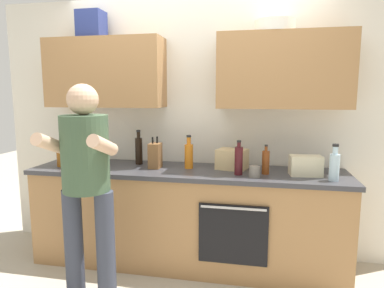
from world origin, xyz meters
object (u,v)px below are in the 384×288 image
at_px(person_standing, 86,177).
at_px(mixing_bowl, 92,161).
at_px(bottle_juice, 189,155).
at_px(grocery_bag_rice, 306,166).
at_px(knife_block, 155,155).
at_px(bottle_soy, 139,150).
at_px(bottle_vinegar, 266,162).
at_px(bottle_water, 334,166).
at_px(bottle_syrup, 60,156).
at_px(cup_stoneware, 255,172).
at_px(grocery_bag_bread, 232,159).
at_px(bottle_wine, 239,160).

bearing_deg(person_standing, mixing_bowl, 114.64).
xyz_separation_m(bottle_juice, mixing_bowl, (-0.93, -0.08, -0.08)).
xyz_separation_m(bottle_juice, grocery_bag_rice, (1.02, -0.08, -0.04)).
height_order(knife_block, grocery_bag_rice, knife_block).
bearing_deg(grocery_bag_rice, person_standing, -156.61).
xyz_separation_m(bottle_soy, grocery_bag_rice, (1.53, -0.17, -0.06)).
height_order(bottle_vinegar, grocery_bag_rice, bottle_vinegar).
relative_size(bottle_water, bottle_syrup, 1.21).
bearing_deg(knife_block, grocery_bag_rice, -1.54).
bearing_deg(bottle_juice, knife_block, -171.63).
bearing_deg(cup_stoneware, bottle_juice, 159.30).
bearing_deg(bottle_syrup, grocery_bag_rice, 2.26).
relative_size(bottle_juice, cup_stoneware, 3.27).
xyz_separation_m(bottle_vinegar, cup_stoneware, (-0.09, -0.13, -0.06)).
distance_m(bottle_juice, cup_stoneware, 0.64).
distance_m(bottle_syrup, grocery_bag_rice, 2.21).
bearing_deg(knife_block, bottle_juice, 8.37).
height_order(bottle_soy, knife_block, bottle_soy).
bearing_deg(bottle_syrup, grocery_bag_bread, 7.77).
xyz_separation_m(bottle_soy, bottle_juice, (0.51, -0.08, -0.02)).
distance_m(bottle_juice, mixing_bowl, 0.93).
distance_m(bottle_juice, grocery_bag_bread, 0.40).
bearing_deg(bottle_soy, bottle_vinegar, -8.59).
height_order(person_standing, grocery_bag_bread, person_standing).
xyz_separation_m(bottle_wine, grocery_bag_bread, (-0.07, 0.21, -0.04)).
bearing_deg(knife_block, bottle_wine, -8.58).
height_order(person_standing, cup_stoneware, person_standing).
height_order(bottle_wine, knife_block, bottle_wine).
bearing_deg(person_standing, bottle_water, 17.20).
xyz_separation_m(bottle_water, mixing_bowl, (-2.14, 0.14, -0.08)).
bearing_deg(bottle_vinegar, grocery_bag_bread, 153.93).
bearing_deg(bottle_juice, cup_stoneware, -20.70).
relative_size(bottle_syrup, knife_block, 0.84).
xyz_separation_m(bottle_wine, knife_block, (-0.77, 0.12, -0.01)).
bearing_deg(grocery_bag_bread, bottle_wine, -71.08).
bearing_deg(person_standing, bottle_juice, 52.36).
relative_size(person_standing, bottle_juice, 5.38).
xyz_separation_m(cup_stoneware, grocery_bag_bread, (-0.21, 0.27, 0.04)).
distance_m(bottle_wine, bottle_soy, 1.01).
bearing_deg(cup_stoneware, bottle_wine, 154.45).
bearing_deg(mixing_bowl, bottle_juice, 4.65).
distance_m(person_standing, mixing_bowl, 0.78).
relative_size(bottle_vinegar, grocery_bag_rice, 0.98).
bearing_deg(grocery_bag_bread, bottle_juice, -172.94).
distance_m(person_standing, bottle_wine, 1.23).
height_order(bottle_soy, cup_stoneware, bottle_soy).
xyz_separation_m(bottle_juice, knife_block, (-0.31, -0.05, -0.01)).
xyz_separation_m(bottle_water, bottle_soy, (-1.72, 0.30, 0.02)).
relative_size(bottle_soy, mixing_bowl, 1.26).
distance_m(bottle_water, bottle_vinegar, 0.54).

